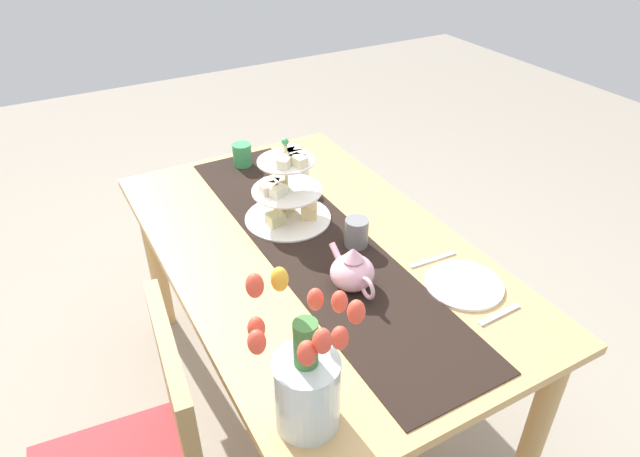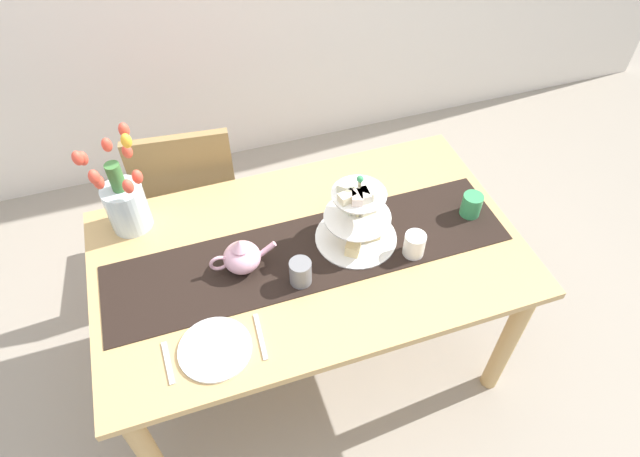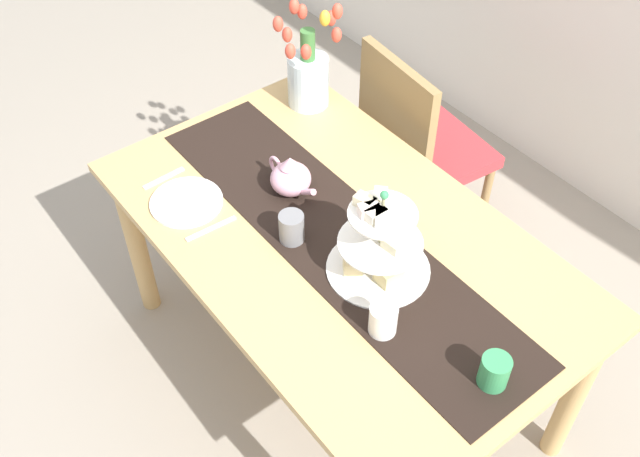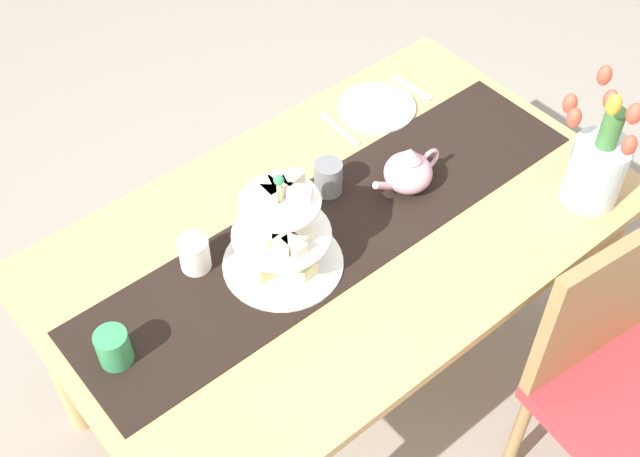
{
  "view_description": "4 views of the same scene",
  "coord_description": "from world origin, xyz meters",
  "px_view_note": "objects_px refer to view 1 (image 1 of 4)",
  "views": [
    {
      "loc": [
        -1.31,
        0.7,
        1.78
      ],
      "look_at": [
        0.02,
        -0.04,
        0.77
      ],
      "focal_mm": 31.3,
      "sensor_mm": 36.0,
      "label": 1
    },
    {
      "loc": [
        -0.36,
        -1.2,
        2.22
      ],
      "look_at": [
        0.06,
        0.05,
        0.77
      ],
      "focal_mm": 30.33,
      "sensor_mm": 36.0,
      "label": 2
    },
    {
      "loc": [
        1.16,
        -0.97,
        2.31
      ],
      "look_at": [
        -0.01,
        -0.06,
        0.78
      ],
      "focal_mm": 40.8,
      "sensor_mm": 36.0,
      "label": 3
    },
    {
      "loc": [
        0.93,
        1.05,
        2.31
      ],
      "look_at": [
        0.09,
        0.03,
        0.83
      ],
      "focal_mm": 46.16,
      "sensor_mm": 36.0,
      "label": 4
    }
  ],
  "objects_px": {
    "knife_left": "(433,260)",
    "mug_grey": "(357,232)",
    "mug_white_text": "(299,178)",
    "mug_orange": "(242,155)",
    "teapot": "(353,271)",
    "tulip_vase": "(306,380)",
    "dinner_plate_left": "(464,285)",
    "fork_left": "(499,315)",
    "tiered_cake_stand": "(287,193)",
    "dining_table": "(313,271)"
  },
  "relations": [
    {
      "from": "tiered_cake_stand",
      "to": "teapot",
      "type": "xyz_separation_m",
      "value": [
        -0.42,
        -0.0,
        -0.05
      ]
    },
    {
      "from": "mug_grey",
      "to": "teapot",
      "type": "bearing_deg",
      "value": 144.56
    },
    {
      "from": "dinner_plate_left",
      "to": "knife_left",
      "type": "relative_size",
      "value": 1.35
    },
    {
      "from": "tiered_cake_stand",
      "to": "knife_left",
      "type": "xyz_separation_m",
      "value": [
        -0.44,
        -0.29,
        -0.1
      ]
    },
    {
      "from": "dining_table",
      "to": "tiered_cake_stand",
      "type": "height_order",
      "value": "tiered_cake_stand"
    },
    {
      "from": "tiered_cake_stand",
      "to": "mug_orange",
      "type": "bearing_deg",
      "value": -2.74
    },
    {
      "from": "tiered_cake_stand",
      "to": "knife_left",
      "type": "relative_size",
      "value": 1.79
    },
    {
      "from": "fork_left",
      "to": "mug_white_text",
      "type": "xyz_separation_m",
      "value": [
        0.89,
        0.16,
        0.04
      ]
    },
    {
      "from": "fork_left",
      "to": "tulip_vase",
      "type": "bearing_deg",
      "value": 94.02
    },
    {
      "from": "tiered_cake_stand",
      "to": "mug_grey",
      "type": "relative_size",
      "value": 3.2
    },
    {
      "from": "tiered_cake_stand",
      "to": "tulip_vase",
      "type": "distance_m",
      "value": 0.84
    },
    {
      "from": "fork_left",
      "to": "mug_orange",
      "type": "xyz_separation_m",
      "value": [
        1.18,
        0.27,
        0.04
      ]
    },
    {
      "from": "dining_table",
      "to": "mug_white_text",
      "type": "distance_m",
      "value": 0.4
    },
    {
      "from": "dining_table",
      "to": "tulip_vase",
      "type": "distance_m",
      "value": 0.72
    },
    {
      "from": "teapot",
      "to": "mug_orange",
      "type": "bearing_deg",
      "value": -1.36
    },
    {
      "from": "teapot",
      "to": "knife_left",
      "type": "height_order",
      "value": "teapot"
    },
    {
      "from": "teapot",
      "to": "mug_orange",
      "type": "relative_size",
      "value": 2.51
    },
    {
      "from": "mug_orange",
      "to": "dinner_plate_left",
      "type": "bearing_deg",
      "value": -165.36
    },
    {
      "from": "dinner_plate_left",
      "to": "mug_white_text",
      "type": "xyz_separation_m",
      "value": [
        0.75,
        0.16,
        0.04
      ]
    },
    {
      "from": "knife_left",
      "to": "mug_grey",
      "type": "relative_size",
      "value": 1.79
    },
    {
      "from": "mug_orange",
      "to": "teapot",
      "type": "bearing_deg",
      "value": 178.64
    },
    {
      "from": "mug_orange",
      "to": "fork_left",
      "type": "bearing_deg",
      "value": -167.09
    },
    {
      "from": "fork_left",
      "to": "dining_table",
      "type": "bearing_deg",
      "value": 28.22
    },
    {
      "from": "dinner_plate_left",
      "to": "mug_orange",
      "type": "relative_size",
      "value": 2.42
    },
    {
      "from": "tiered_cake_stand",
      "to": "fork_left",
      "type": "xyz_separation_m",
      "value": [
        -0.73,
        -0.29,
        -0.1
      ]
    },
    {
      "from": "knife_left",
      "to": "mug_orange",
      "type": "xyz_separation_m",
      "value": [
        0.89,
        0.27,
        0.04
      ]
    },
    {
      "from": "dining_table",
      "to": "knife_left",
      "type": "distance_m",
      "value": 0.4
    },
    {
      "from": "mug_grey",
      "to": "mug_orange",
      "type": "height_order",
      "value": "mug_grey"
    },
    {
      "from": "tiered_cake_stand",
      "to": "mug_white_text",
      "type": "bearing_deg",
      "value": -38.52
    },
    {
      "from": "fork_left",
      "to": "dinner_plate_left",
      "type": "bearing_deg",
      "value": 0.0
    },
    {
      "from": "tulip_vase",
      "to": "mug_grey",
      "type": "height_order",
      "value": "tulip_vase"
    },
    {
      "from": "knife_left",
      "to": "mug_white_text",
      "type": "xyz_separation_m",
      "value": [
        0.6,
        0.16,
        0.04
      ]
    },
    {
      "from": "mug_orange",
      "to": "knife_left",
      "type": "bearing_deg",
      "value": -163.11
    },
    {
      "from": "tiered_cake_stand",
      "to": "dinner_plate_left",
      "type": "distance_m",
      "value": 0.66
    },
    {
      "from": "teapot",
      "to": "fork_left",
      "type": "bearing_deg",
      "value": -135.98
    },
    {
      "from": "teapot",
      "to": "tulip_vase",
      "type": "bearing_deg",
      "value": 136.01
    },
    {
      "from": "dining_table",
      "to": "tiered_cake_stand",
      "type": "distance_m",
      "value": 0.28
    },
    {
      "from": "dinner_plate_left",
      "to": "knife_left",
      "type": "bearing_deg",
      "value": 0.0
    },
    {
      "from": "teapot",
      "to": "dinner_plate_left",
      "type": "distance_m",
      "value": 0.34
    },
    {
      "from": "dinner_plate_left",
      "to": "fork_left",
      "type": "height_order",
      "value": "dinner_plate_left"
    },
    {
      "from": "mug_white_text",
      "to": "tulip_vase",
      "type": "bearing_deg",
      "value": 153.56
    },
    {
      "from": "dining_table",
      "to": "mug_white_text",
      "type": "xyz_separation_m",
      "value": [
        0.35,
        -0.13,
        0.15
      ]
    },
    {
      "from": "teapot",
      "to": "dinner_plate_left",
      "type": "height_order",
      "value": "teapot"
    },
    {
      "from": "dinner_plate_left",
      "to": "knife_left",
      "type": "distance_m",
      "value": 0.15
    },
    {
      "from": "knife_left",
      "to": "dinner_plate_left",
      "type": "bearing_deg",
      "value": 180.0
    },
    {
      "from": "mug_orange",
      "to": "dining_table",
      "type": "bearing_deg",
      "value": 178.13
    },
    {
      "from": "dinner_plate_left",
      "to": "fork_left",
      "type": "relative_size",
      "value": 1.53
    },
    {
      "from": "mug_orange",
      "to": "tulip_vase",
      "type": "bearing_deg",
      "value": 163.86
    },
    {
      "from": "dinner_plate_left",
      "to": "mug_white_text",
      "type": "distance_m",
      "value": 0.77
    },
    {
      "from": "tiered_cake_stand",
      "to": "tulip_vase",
      "type": "height_order",
      "value": "tulip_vase"
    }
  ]
}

